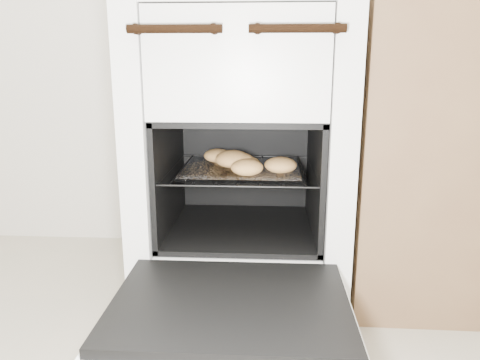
{
  "coord_description": "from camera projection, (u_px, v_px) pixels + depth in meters",
  "views": [
    {
      "loc": [
        0.24,
        -0.24,
        0.72
      ],
      "look_at": [
        0.16,
        1.03,
        0.39
      ],
      "focal_mm": 35.0,
      "sensor_mm": 36.0,
      "label": 1
    }
  ],
  "objects": [
    {
      "name": "oven_door",
      "position": [
        230.0,
        307.0,
        1.02
      ],
      "size": [
        0.53,
        0.41,
        0.04
      ],
      "color": "black",
      "rests_on": "stove"
    },
    {
      "name": "foil_sheet",
      "position": [
        241.0,
        169.0,
        1.37
      ],
      "size": [
        0.34,
        0.3,
        0.01
      ],
      "primitive_type": "cube",
      "color": "silver",
      "rests_on": "oven_rack"
    },
    {
      "name": "stove",
      "position": [
        243.0,
        153.0,
        1.44
      ],
      "size": [
        0.59,
        0.66,
        0.91
      ],
      "color": "white",
      "rests_on": "ground"
    },
    {
      "name": "baked_rolls",
      "position": [
        241.0,
        161.0,
        1.35
      ],
      "size": [
        0.31,
        0.28,
        0.05
      ],
      "color": "tan",
      "rests_on": "foil_sheet"
    },
    {
      "name": "oven_rack",
      "position": [
        242.0,
        169.0,
        1.39
      ],
      "size": [
        0.43,
        0.41,
        0.01
      ],
      "color": "black",
      "rests_on": "stove"
    }
  ]
}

